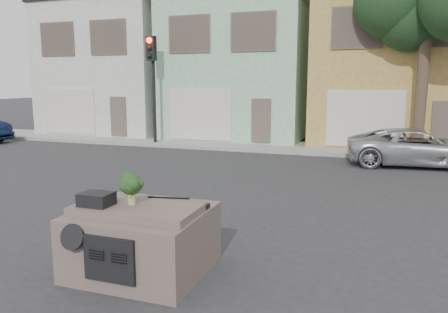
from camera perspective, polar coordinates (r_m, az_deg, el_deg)
The scene contains 12 objects.
ground_plane at distance 9.91m, azimuth -1.77°, elevation -7.85°, with size 120.00×120.00×0.00m, color #303033.
sidewalk at distance 19.82m, azimuth 9.15°, elevation 1.14°, with size 40.00×3.00×0.15m, color gray.
townhouse_white at distance 27.41m, azimuth -12.72°, elevation 11.13°, with size 7.20×8.20×7.55m, color silver.
townhouse_mint at distance 24.32m, azimuth 2.79°, elevation 11.56°, with size 7.20×8.20×7.55m, color #99CAA3.
townhouse_tan at distance 23.33m, azimuth 21.09°, elevation 11.01°, with size 7.20×8.20×7.55m, color tan.
silver_pickup at distance 17.22m, azimuth 23.73°, elevation -1.11°, with size 2.22×4.82×1.34m, color #B3B5BA.
traffic_signal at distance 20.82m, azimuth -9.27°, elevation 8.39°, with size 0.40×0.40×5.10m, color black.
tree_near at distance 18.73m, azimuth 24.73°, elevation 12.71°, with size 4.40×4.00×8.50m, color #1D3A1D.
car_dashboard at distance 7.16m, azimuth -10.56°, elevation -10.30°, with size 2.00×1.80×1.12m, color #66544E.
instrument_hump at distance 6.98m, azimuth -16.32°, elevation -5.36°, with size 0.48×0.38×0.20m, color black.
wiper_arm at distance 7.18m, azimuth -7.25°, elevation -5.37°, with size 0.70×0.03×0.02m, color black.
broccoli at distance 6.87m, azimuth -12.02°, elevation -4.13°, with size 0.41×0.41×0.50m, color #1A3416.
Camera 1 is at (3.39, -8.81, 2.99)m, focal length 35.00 mm.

